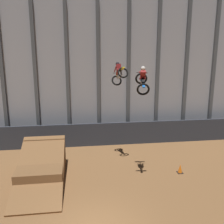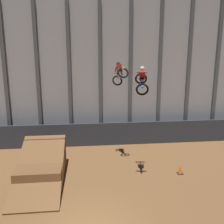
{
  "view_description": "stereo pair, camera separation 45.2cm",
  "coord_description": "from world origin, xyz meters",
  "views": [
    {
      "loc": [
        -0.58,
        -9.98,
        7.74
      ],
      "look_at": [
        1.66,
        6.28,
        3.86
      ],
      "focal_mm": 42.0,
      "sensor_mm": 36.0,
      "label": 1
    },
    {
      "loc": [
        -0.14,
        -10.04,
        7.74
      ],
      "look_at": [
        1.66,
        6.28,
        3.86
      ],
      "focal_mm": 42.0,
      "sensor_mm": 36.0,
      "label": 2
    }
  ],
  "objects": [
    {
      "name": "arena_back_wall",
      "position": [
        0.0,
        11.93,
        5.95
      ],
      "size": [
        32.0,
        0.4,
        11.9
      ],
      "color": "#A3A8B2",
      "rests_on": "ground_plane"
    },
    {
      "name": "lower_barrier",
      "position": [
        0.0,
        10.63,
        0.96
      ],
      "size": [
        31.36,
        0.2,
        1.91
      ],
      "color": "#2D333D",
      "rests_on": "ground_plane"
    },
    {
      "name": "dirt_ramp",
      "position": [
        -2.82,
        5.54,
        0.71
      ],
      "size": [
        2.71,
        6.0,
        2.13
      ],
      "color": "brown",
      "rests_on": "ground_plane"
    },
    {
      "name": "rider_bike_left_air",
      "position": [
        2.3,
        7.42,
        6.23
      ],
      "size": [
        1.01,
        1.78,
        1.67
      ],
      "rotation": [
        -0.47,
        0.0,
        0.17
      ],
      "color": "black"
    },
    {
      "name": "rider_bike_right_air",
      "position": [
        3.19,
        4.63,
        6.07
      ],
      "size": [
        0.98,
        1.9,
        1.65
      ],
      "rotation": [
        0.33,
        0.0,
        -0.16
      ],
      "color": "black"
    },
    {
      "name": "traffic_cone_near_ramp",
      "position": [
        5.91,
        4.88,
        0.28
      ],
      "size": [
        0.36,
        0.36,
        0.58
      ],
      "color": "black",
      "rests_on": "ground_plane"
    }
  ]
}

